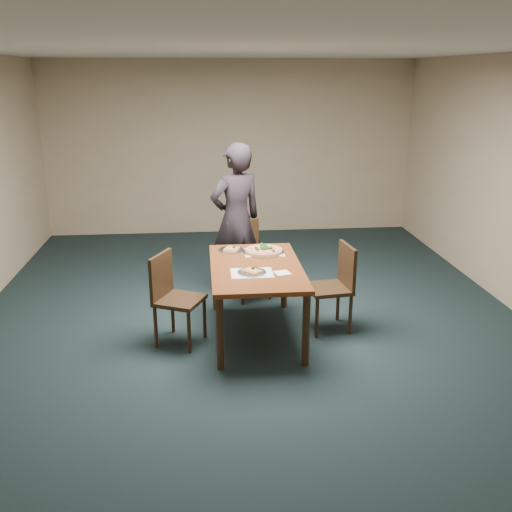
{
  "coord_description": "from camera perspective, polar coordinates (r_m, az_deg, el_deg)",
  "views": [
    {
      "loc": [
        -0.48,
        -5.4,
        2.58
      ],
      "look_at": [
        0.03,
        -0.06,
        0.85
      ],
      "focal_mm": 40.0,
      "sensor_mm": 36.0,
      "label": 1
    }
  ],
  "objects": [
    {
      "name": "diner",
      "position": [
        6.81,
        -2.0,
        3.66
      ],
      "size": [
        0.79,
        0.67,
        1.82
      ],
      "primitive_type": "imported",
      "rotation": [
        0.0,
        0.0,
        3.57
      ],
      "color": "black",
      "rests_on": "ground"
    },
    {
      "name": "slice_plate_far",
      "position": [
        6.15,
        -2.47,
        0.66
      ],
      "size": [
        0.28,
        0.28,
        0.06
      ],
      "color": "silver",
      "rests_on": "dining_table"
    },
    {
      "name": "slice_plate_near",
      "position": [
        5.46,
        -0.41,
        -1.57
      ],
      "size": [
        0.28,
        0.28,
        0.06
      ],
      "color": "silver",
      "rests_on": "dining_table"
    },
    {
      "name": "dining_table",
      "position": [
        5.7,
        0.0,
        -1.84
      ],
      "size": [
        0.9,
        1.5,
        0.75
      ],
      "color": "#5A2812",
      "rests_on": "ground"
    },
    {
      "name": "chair_left",
      "position": [
        5.67,
        -8.38,
        -3.7
      ],
      "size": [
        0.56,
        0.56,
        0.91
      ],
      "rotation": [
        0.0,
        0.0,
        1.14
      ],
      "color": "black",
      "rests_on": "ground"
    },
    {
      "name": "ground",
      "position": [
        6.0,
        -0.34,
        -7.58
      ],
      "size": [
        8.0,
        8.0,
        0.0
      ],
      "primitive_type": "plane",
      "color": "black",
      "rests_on": "ground"
    },
    {
      "name": "placemat_main",
      "position": [
        6.09,
        0.78,
        0.38
      ],
      "size": [
        0.42,
        0.32,
        0.0
      ],
      "primitive_type": "cube",
      "color": "white",
      "rests_on": "dining_table"
    },
    {
      "name": "room_shell",
      "position": [
        5.49,
        -0.38,
        9.06
      ],
      "size": [
        8.0,
        8.0,
        8.0
      ],
      "color": "tan",
      "rests_on": "ground"
    },
    {
      "name": "pizza_pan",
      "position": [
        6.08,
        0.79,
        0.58
      ],
      "size": [
        0.44,
        0.44,
        0.07
      ],
      "color": "silver",
      "rests_on": "dining_table"
    },
    {
      "name": "placemat_near",
      "position": [
        5.46,
        -0.41,
        -1.7
      ],
      "size": [
        0.4,
        0.3,
        0.0
      ],
      "primitive_type": "cube",
      "color": "white",
      "rests_on": "dining_table"
    },
    {
      "name": "napkin",
      "position": [
        5.46,
        2.66,
        -1.7
      ],
      "size": [
        0.17,
        0.17,
        0.01
      ],
      "primitive_type": "cube",
      "rotation": [
        0.0,
        0.0,
        0.28
      ],
      "color": "white",
      "rests_on": "dining_table"
    },
    {
      "name": "chair_far",
      "position": [
        6.8,
        -0.93,
        0.18
      ],
      "size": [
        0.54,
        0.54,
        0.91
      ],
      "rotation": [
        0.0,
        0.0,
        0.37
      ],
      "color": "black",
      "rests_on": "ground"
    },
    {
      "name": "chair_right",
      "position": [
        5.95,
        8.01,
        -2.61
      ],
      "size": [
        0.47,
        0.47,
        0.91
      ],
      "rotation": [
        0.0,
        0.0,
        -1.45
      ],
      "color": "black",
      "rests_on": "ground"
    }
  ]
}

